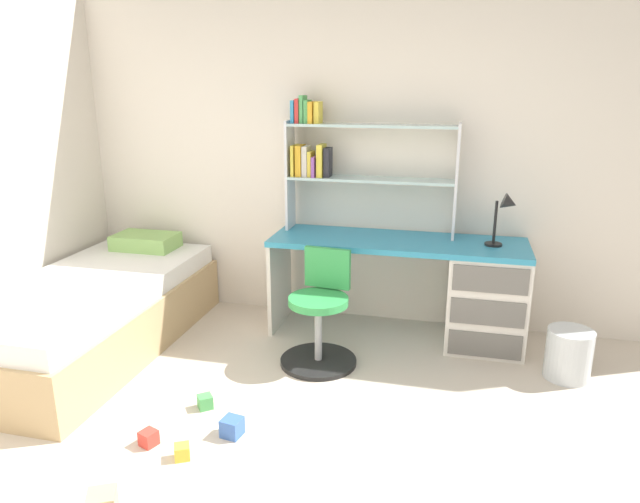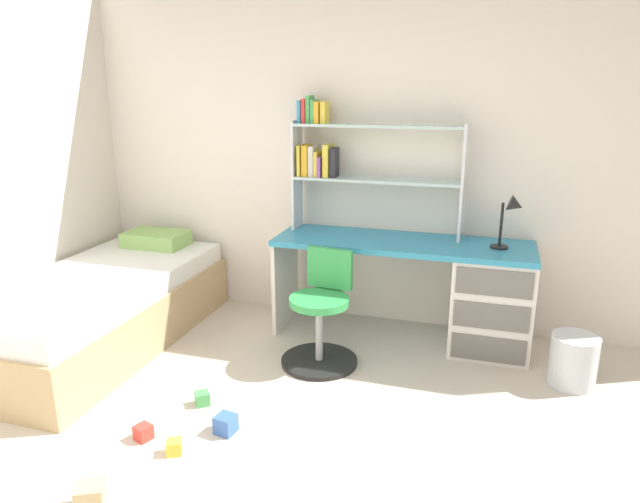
% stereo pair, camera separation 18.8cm
% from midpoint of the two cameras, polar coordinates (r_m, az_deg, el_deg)
% --- Properties ---
extents(room_shell, '(5.80, 6.02, 2.69)m').
position_cam_midpoint_polar(room_shell, '(3.62, -15.53, 8.08)').
color(room_shell, silver).
rests_on(room_shell, ground_plane).
extents(desk, '(1.84, 0.58, 0.75)m').
position_cam_midpoint_polar(desk, '(4.22, 15.80, -3.88)').
color(desk, teal).
rests_on(desk, ground_plane).
extents(bookshelf_hutch, '(1.27, 0.22, 1.00)m').
position_cam_midpoint_polar(bookshelf_hutch, '(4.28, 4.46, 9.54)').
color(bookshelf_hutch, silver).
rests_on(bookshelf_hutch, desk).
extents(desk_lamp, '(0.20, 0.17, 0.38)m').
position_cam_midpoint_polar(desk_lamp, '(4.05, 19.89, 3.56)').
color(desk_lamp, black).
rests_on(desk_lamp, desk).
extents(swivel_chair, '(0.52, 0.52, 0.77)m').
position_cam_midpoint_polar(swivel_chair, '(3.87, 1.51, -6.94)').
color(swivel_chair, black).
rests_on(swivel_chair, ground_plane).
extents(bed_platform, '(1.01, 2.08, 0.65)m').
position_cam_midpoint_polar(bed_platform, '(4.42, -19.97, -5.39)').
color(bed_platform, tan).
rests_on(bed_platform, ground_plane).
extents(waste_bin, '(0.29, 0.29, 0.33)m').
position_cam_midpoint_polar(waste_bin, '(4.02, 25.23, -9.83)').
color(waste_bin, silver).
rests_on(waste_bin, ground_plane).
extents(toy_block_natural_0, '(0.16, 0.16, 0.12)m').
position_cam_midpoint_polar(toy_block_natural_0, '(2.93, -20.11, -22.01)').
color(toy_block_natural_0, tan).
rests_on(toy_block_natural_0, ground_plane).
extents(toy_block_red_1, '(0.10, 0.10, 0.08)m').
position_cam_midpoint_polar(toy_block_red_1, '(3.32, -15.62, -17.03)').
color(toy_block_red_1, red).
rests_on(toy_block_red_1, ground_plane).
extents(toy_block_yellow_2, '(0.10, 0.10, 0.08)m').
position_cam_midpoint_polar(toy_block_yellow_2, '(3.17, -12.63, -18.55)').
color(toy_block_yellow_2, gold).
rests_on(toy_block_yellow_2, ground_plane).
extents(toy_block_green_3, '(0.11, 0.11, 0.08)m').
position_cam_midpoint_polar(toy_block_green_3, '(3.55, -10.14, -14.26)').
color(toy_block_green_3, '#479E51').
rests_on(toy_block_green_3, ground_plane).
extents(toy_block_blue_4, '(0.12, 0.12, 0.10)m').
position_cam_midpoint_polar(toy_block_blue_4, '(3.28, -7.72, -16.74)').
color(toy_block_blue_4, '#3860B7').
rests_on(toy_block_blue_4, ground_plane).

